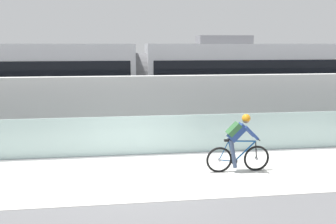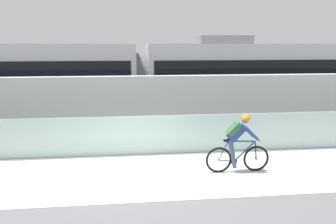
% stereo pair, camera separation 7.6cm
% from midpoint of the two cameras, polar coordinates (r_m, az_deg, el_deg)
% --- Properties ---
extents(ground_plane, '(200.00, 200.00, 0.00)m').
position_cam_midpoint_polar(ground_plane, '(9.39, -5.37, -10.46)').
color(ground_plane, slate).
extents(bike_path_deck, '(32.00, 3.20, 0.01)m').
position_cam_midpoint_polar(bike_path_deck, '(9.38, -5.37, -10.43)').
color(bike_path_deck, silver).
rests_on(bike_path_deck, ground).
extents(glass_parapet, '(32.00, 0.05, 1.24)m').
position_cam_midpoint_polar(glass_parapet, '(10.95, -5.74, -3.88)').
color(glass_parapet, silver).
rests_on(glass_parapet, ground).
extents(concrete_barrier_wall, '(32.00, 0.36, 2.33)m').
position_cam_midpoint_polar(concrete_barrier_wall, '(12.59, -5.99, 0.63)').
color(concrete_barrier_wall, silver).
rests_on(concrete_barrier_wall, ground).
extents(tram_rail_near, '(32.00, 0.08, 0.01)m').
position_cam_midpoint_polar(tram_rail_near, '(15.26, -6.10, -1.97)').
color(tram_rail_near, '#595654').
rests_on(tram_rail_near, ground).
extents(tram_rail_far, '(32.00, 0.08, 0.01)m').
position_cam_midpoint_polar(tram_rail_far, '(16.66, -6.20, -0.85)').
color(tram_rail_far, '#595654').
rests_on(tram_rail_far, ground).
extents(tram, '(22.56, 2.54, 3.81)m').
position_cam_midpoint_polar(tram, '(15.67, -4.68, 5.41)').
color(tram, silver).
rests_on(tram, ground).
extents(cyclist_on_bike, '(1.77, 0.58, 1.61)m').
position_cam_midpoint_polar(cyclist_on_bike, '(9.59, 11.25, -5.11)').
color(cyclist_on_bike, black).
rests_on(cyclist_on_bike, ground).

